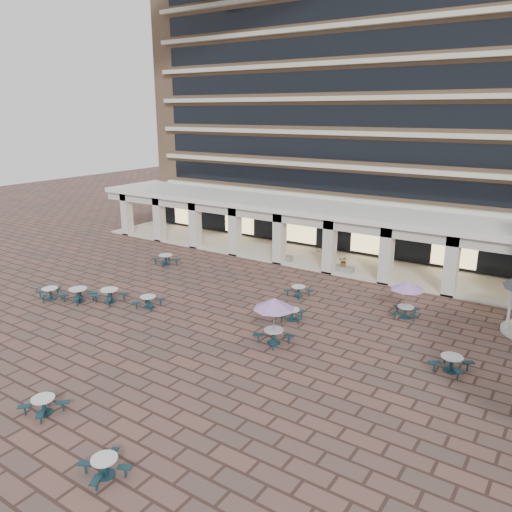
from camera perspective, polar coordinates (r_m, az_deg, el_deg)
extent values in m
plane|color=brown|center=(28.17, -6.84, -7.65)|extent=(120.00, 120.00, 0.00)
cube|color=#9D7758|center=(48.01, 13.53, 15.39)|extent=(40.00, 15.00, 22.00)
cube|color=beige|center=(41.42, 9.13, 6.51)|extent=(36.80, 0.50, 0.35)
cube|color=black|center=(41.44, 9.35, 8.33)|extent=(35.20, 0.05, 1.60)
cube|color=beige|center=(41.07, 9.29, 10.09)|extent=(36.80, 0.50, 0.35)
cube|color=black|center=(41.17, 9.51, 11.91)|extent=(35.20, 0.05, 1.60)
cube|color=beige|center=(40.89, 9.46, 13.71)|extent=(36.80, 0.50, 0.35)
cube|color=black|center=(41.06, 9.69, 15.53)|extent=(35.20, 0.05, 1.60)
cube|color=beige|center=(40.86, 9.64, 17.35)|extent=(36.80, 0.50, 0.35)
cube|color=black|center=(41.12, 9.87, 19.15)|extent=(35.20, 0.05, 1.60)
cube|color=beige|center=(41.01, 9.82, 20.98)|extent=(36.80, 0.50, 0.35)
cube|color=black|center=(41.35, 10.05, 22.74)|extent=(35.20, 0.05, 1.60)
cube|color=beige|center=(41.31, 10.01, 24.57)|extent=(36.80, 0.50, 0.35)
cube|color=black|center=(41.73, 10.25, 26.29)|extent=(35.20, 0.05, 1.60)
cube|color=white|center=(39.03, 7.40, 5.54)|extent=(42.00, 6.60, 0.40)
cube|color=beige|center=(36.63, 5.37, 4.19)|extent=(42.00, 0.30, 0.90)
cube|color=black|center=(41.91, 8.94, 2.86)|extent=(38.00, 0.15, 3.20)
cube|color=beige|center=(39.99, 7.19, -0.29)|extent=(42.00, 6.00, 0.12)
cube|color=beige|center=(48.92, -14.54, 4.69)|extent=(0.80, 0.80, 4.00)
cube|color=beige|center=(45.90, -11.00, 4.18)|extent=(0.80, 0.80, 4.00)
cube|color=beige|center=(43.09, -6.97, 3.58)|extent=(0.80, 0.80, 4.00)
cube|color=beige|center=(40.52, -2.42, 2.88)|extent=(0.80, 0.80, 4.00)
cube|color=beige|center=(38.25, 2.70, 2.07)|extent=(0.80, 0.80, 4.00)
cube|color=beige|center=(36.33, 8.41, 1.15)|extent=(0.80, 0.80, 4.00)
cube|color=beige|center=(34.82, 14.68, 0.12)|extent=(0.80, 0.80, 4.00)
cube|color=beige|center=(33.77, 21.43, -0.99)|extent=(0.80, 0.80, 4.00)
cube|color=#FFD88C|center=(50.48, -7.87, 4.95)|extent=(3.20, 0.08, 2.40)
cube|color=#FFD88C|center=(46.55, -1.93, 4.14)|extent=(3.20, 0.08, 2.40)
cube|color=#FFD88C|center=(43.22, 4.99, 3.14)|extent=(3.20, 0.08, 2.40)
cube|color=#FFD88C|center=(40.63, 12.92, 1.93)|extent=(3.20, 0.08, 2.40)
cube|color=#FFD88C|center=(38.93, 21.71, 0.56)|extent=(3.20, 0.08, 2.40)
cylinder|color=#13313B|center=(33.00, -19.56, -4.83)|extent=(0.76, 0.76, 0.04)
cylinder|color=#13313B|center=(32.88, -19.62, -4.28)|extent=(0.20, 0.20, 0.72)
cylinder|color=silver|center=(32.74, -19.69, -3.56)|extent=(1.09, 1.09, 0.05)
cube|color=#13313B|center=(32.72, -18.16, -4.01)|extent=(0.64, 0.64, 0.05)
cylinder|color=#13313B|center=(32.81, -18.12, -4.42)|extent=(0.09, 0.09, 0.46)
cube|color=#13313B|center=(33.64, -19.45, -3.58)|extent=(0.64, 0.64, 0.05)
cylinder|color=#13313B|center=(33.72, -19.41, -3.99)|extent=(0.09, 0.09, 0.46)
cube|color=#13313B|center=(32.98, -21.10, -4.14)|extent=(0.64, 0.64, 0.05)
cylinder|color=#13313B|center=(33.07, -21.05, -4.55)|extent=(0.09, 0.09, 0.46)
cube|color=#13313B|center=(32.05, -19.83, -4.60)|extent=(0.64, 0.64, 0.05)
cylinder|color=#13313B|center=(32.14, -19.79, -5.02)|extent=(0.09, 0.09, 0.46)
cylinder|color=#13313B|center=(22.02, -22.99, -16.17)|extent=(0.63, 0.63, 0.04)
cylinder|color=#13313B|center=(21.88, -23.07, -15.55)|extent=(0.16, 0.16, 0.59)
cylinder|color=silver|center=(21.70, -23.18, -14.74)|extent=(0.90, 0.90, 0.04)
cube|color=#13313B|center=(21.70, -21.23, -15.31)|extent=(0.52, 0.53, 0.04)
cylinder|color=#13313B|center=(21.80, -21.17, -15.78)|extent=(0.07, 0.07, 0.38)
cube|color=#13313B|center=(22.42, -22.77, -14.41)|extent=(0.53, 0.52, 0.04)
cylinder|color=#13313B|center=(22.52, -22.72, -14.86)|extent=(0.07, 0.07, 0.38)
cube|color=#13313B|center=(21.99, -24.95, -15.32)|extent=(0.52, 0.53, 0.04)
cylinder|color=#13313B|center=(22.09, -24.89, -15.78)|extent=(0.07, 0.07, 0.38)
cube|color=#13313B|center=(21.25, -23.46, -16.30)|extent=(0.53, 0.52, 0.04)
cylinder|color=#13313B|center=(21.35, -23.39, -16.77)|extent=(0.07, 0.07, 0.38)
cylinder|color=#13313B|center=(18.30, -16.80, -22.83)|extent=(0.61, 0.61, 0.03)
cylinder|color=#13313B|center=(18.14, -16.87, -22.17)|extent=(0.16, 0.16, 0.57)
cylinder|color=silver|center=(17.93, -16.97, -21.30)|extent=(0.87, 0.87, 0.04)
cube|color=#13313B|center=(17.84, -14.76, -22.33)|extent=(0.53, 0.43, 0.04)
cylinder|color=#13313B|center=(17.96, -14.71, -22.83)|extent=(0.07, 0.07, 0.36)
cube|color=#13313B|center=(18.56, -15.99, -20.72)|extent=(0.43, 0.53, 0.04)
cylinder|color=#13313B|center=(18.68, -15.94, -21.21)|extent=(0.07, 0.07, 0.36)
cube|color=#13313B|center=(18.34, -18.96, -21.52)|extent=(0.53, 0.43, 0.04)
cylinder|color=#13313B|center=(18.46, -18.90, -22.01)|extent=(0.07, 0.07, 0.36)
cube|color=#13313B|center=(17.61, -17.87, -23.21)|extent=(0.43, 0.53, 0.04)
cylinder|color=#13313B|center=(17.73, -17.81, -23.71)|extent=(0.07, 0.07, 0.36)
cylinder|color=#13313B|center=(30.84, -12.18, -5.71)|extent=(0.65, 0.65, 0.04)
cylinder|color=#13313B|center=(30.73, -12.21, -5.21)|extent=(0.17, 0.17, 0.61)
cylinder|color=silver|center=(30.60, -12.25, -4.56)|extent=(0.93, 0.93, 0.05)
cube|color=#13313B|center=(30.83, -10.90, -4.86)|extent=(0.49, 0.57, 0.05)
cylinder|color=#13313B|center=(30.90, -10.88, -5.23)|extent=(0.07, 0.07, 0.39)
cube|color=#13313B|center=(31.36, -12.49, -4.59)|extent=(0.57, 0.49, 0.05)
cylinder|color=#13313B|center=(31.44, -12.47, -4.95)|extent=(0.07, 0.07, 0.39)
cube|color=#13313B|center=(30.58, -13.55, -5.21)|extent=(0.49, 0.57, 0.05)
cylinder|color=#13313B|center=(30.66, -13.53, -5.58)|extent=(0.07, 0.07, 0.39)
cube|color=#13313B|center=(30.03, -11.94, -5.50)|extent=(0.57, 0.49, 0.05)
cylinder|color=#13313B|center=(30.11, -11.91, -5.88)|extent=(0.07, 0.07, 0.39)
cylinder|color=#13313B|center=(25.74, 2.03, -9.88)|extent=(0.70, 0.70, 0.04)
cylinder|color=#13313B|center=(25.61, 2.03, -9.26)|extent=(0.18, 0.18, 0.66)
cylinder|color=silver|center=(25.44, 2.04, -8.45)|extent=(1.00, 1.00, 0.05)
cube|color=#13313B|center=(25.54, 3.81, -9.09)|extent=(0.62, 0.51, 0.05)
cylinder|color=#13313B|center=(25.64, 3.80, -9.56)|extent=(0.08, 0.08, 0.42)
cube|color=#13313B|center=(26.27, 2.13, -8.31)|extent=(0.51, 0.62, 0.05)
cylinder|color=#13313B|center=(26.37, 2.12, -8.77)|extent=(0.08, 0.08, 0.42)
cube|color=#13313B|center=(25.61, 0.27, -8.98)|extent=(0.62, 0.51, 0.05)
cylinder|color=#13313B|center=(25.71, 0.27, -9.44)|extent=(0.08, 0.08, 0.42)
cube|color=#13313B|center=(24.86, 1.94, -9.80)|extent=(0.51, 0.62, 0.05)
cylinder|color=#13313B|center=(24.96, 1.93, -10.28)|extent=(0.08, 0.08, 0.42)
cylinder|color=gray|center=(25.25, 2.05, -7.47)|extent=(0.05, 0.05, 2.40)
cone|color=#A075B9|center=(24.88, 2.08, -5.47)|extent=(2.10, 2.10, 0.55)
cylinder|color=#13313B|center=(24.85, 21.33, -12.10)|extent=(0.68, 0.68, 0.04)
cylinder|color=#13313B|center=(24.71, 21.41, -11.48)|extent=(0.18, 0.18, 0.64)
cylinder|color=silver|center=(24.54, 21.50, -10.67)|extent=(0.98, 0.98, 0.05)
cube|color=#13313B|center=(24.96, 23.08, -11.12)|extent=(0.60, 0.53, 0.05)
cylinder|color=#13313B|center=(25.06, 23.02, -11.58)|extent=(0.08, 0.08, 0.41)
cube|color=#13313B|center=(25.29, 20.80, -10.49)|extent=(0.53, 0.60, 0.05)
cylinder|color=#13313B|center=(25.39, 20.75, -10.94)|extent=(0.08, 0.08, 0.41)
cube|color=#13313B|center=(24.40, 19.74, -11.39)|extent=(0.60, 0.53, 0.05)
cylinder|color=#13313B|center=(24.50, 19.69, -11.86)|extent=(0.08, 0.08, 0.41)
cube|color=#13313B|center=(24.05, 22.10, -12.07)|extent=(0.53, 0.60, 0.05)
cylinder|color=#13313B|center=(24.15, 22.05, -12.54)|extent=(0.08, 0.08, 0.41)
cylinder|color=#13313B|center=(33.97, -22.38, -4.53)|extent=(0.68, 0.68, 0.04)
cylinder|color=#13313B|center=(33.87, -22.43, -4.05)|extent=(0.17, 0.17, 0.64)
cylinder|color=silver|center=(33.74, -22.50, -3.43)|extent=(0.97, 0.97, 0.05)
cube|color=#13313B|center=(33.41, -21.39, -4.01)|extent=(0.60, 0.44, 0.05)
cylinder|color=#13313B|center=(33.49, -21.35, -4.37)|extent=(0.08, 0.08, 0.41)
cube|color=#13313B|center=(34.41, -21.74, -3.47)|extent=(0.44, 0.60, 0.05)
cylinder|color=#13313B|center=(34.48, -21.70, -3.82)|extent=(0.08, 0.08, 0.41)
cube|color=#13313B|center=(34.27, -23.49, -3.76)|extent=(0.60, 0.44, 0.05)
cylinder|color=#13313B|center=(34.34, -23.45, -4.11)|extent=(0.08, 0.08, 0.41)
cube|color=#13313B|center=(33.26, -23.19, -4.31)|extent=(0.44, 0.60, 0.05)
cylinder|color=#13313B|center=(33.34, -23.15, -4.67)|extent=(0.08, 0.08, 0.41)
cylinder|color=#13313B|center=(32.31, -16.31, -4.98)|extent=(0.75, 0.75, 0.04)
cylinder|color=#13313B|center=(32.19, -16.36, -4.43)|extent=(0.19, 0.19, 0.71)
cylinder|color=silver|center=(32.05, -16.42, -3.71)|extent=(1.07, 1.07, 0.05)
cube|color=#13313B|center=(32.08, -14.88, -4.16)|extent=(0.63, 0.63, 0.05)
cylinder|color=#13313B|center=(32.16, -14.85, -4.57)|extent=(0.09, 0.09, 0.45)
cube|color=#13313B|center=(32.94, -16.26, -3.73)|extent=(0.63, 0.63, 0.05)
cylinder|color=#13313B|center=(33.02, -16.22, -4.13)|extent=(0.09, 0.09, 0.45)
cube|color=#13313B|center=(32.25, -17.86, -4.30)|extent=(0.63, 0.63, 0.05)
cylinder|color=#13313B|center=(32.33, -17.82, -4.71)|extent=(0.09, 0.09, 0.45)
cube|color=#13313B|center=(31.37, -16.50, -4.76)|extent=(0.63, 0.63, 0.05)
cylinder|color=#13313B|center=(31.45, -16.46, -5.18)|extent=(0.09, 0.09, 0.45)
cylinder|color=#13313B|center=(32.02, 4.84, -4.55)|extent=(0.62, 0.62, 0.04)
cylinder|color=#13313B|center=(31.92, 4.85, -4.09)|extent=(0.16, 0.16, 0.58)
cylinder|color=silver|center=(31.80, 4.87, -3.50)|extent=(0.88, 0.88, 0.04)
cube|color=#13313B|center=(31.93, 6.10, -3.94)|extent=(0.54, 0.46, 0.04)
cylinder|color=#13313B|center=(32.00, 6.08, -4.28)|extent=(0.07, 0.07, 0.37)
cube|color=#13313B|center=(32.54, 4.82, -3.51)|extent=(0.46, 0.54, 0.04)
cylinder|color=#13313B|center=(32.61, 4.81, -3.85)|extent=(0.07, 0.07, 0.37)
cube|color=#13313B|center=(31.87, 3.62, -3.92)|extent=(0.54, 0.46, 0.04)
cylinder|color=#13313B|center=(31.94, 3.61, -4.26)|extent=(0.07, 0.07, 0.37)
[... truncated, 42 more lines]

